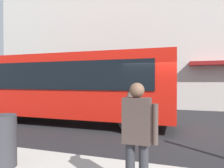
{
  "coord_description": "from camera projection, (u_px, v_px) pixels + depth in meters",
  "views": [
    {
      "loc": [
        -0.58,
        7.8,
        1.87
      ],
      "look_at": [
        2.15,
        -0.71,
        1.76
      ],
      "focal_mm": 32.72,
      "sensor_mm": 36.0,
      "label": 1
    }
  ],
  "objects": [
    {
      "name": "rubbish_bin",
      "position": [
        2.0,
        141.0,
        4.08
      ],
      "size": [
        0.55,
        0.55,
        1.04
      ],
      "primitive_type": "cylinder",
      "color": "#333338",
      "rests_on": "sidewalk_curb"
    },
    {
      "name": "red_bus",
      "position": [
        72.0,
        86.0,
        9.19
      ],
      "size": [
        9.05,
        2.54,
        3.08
      ],
      "color": "red",
      "rests_on": "ground_plane"
    },
    {
      "name": "building_facade_far",
      "position": [
        169.0,
        22.0,
        14.02
      ],
      "size": [
        28.0,
        1.55,
        12.0
      ],
      "color": "beige",
      "rests_on": "ground_plane"
    },
    {
      "name": "ground_plane",
      "position": [
        161.0,
        131.0,
        7.62
      ],
      "size": [
        60.0,
        60.0,
        0.0
      ],
      "primitive_type": "plane",
      "color": "#232326"
    },
    {
      "name": "pedestrian_photographer",
      "position": [
        137.0,
        131.0,
        2.98
      ],
      "size": [
        0.53,
        0.52,
        1.7
      ],
      "color": "#2D2D33",
      "rests_on": "sidewalk_curb"
    }
  ]
}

